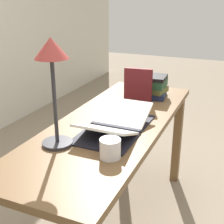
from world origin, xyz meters
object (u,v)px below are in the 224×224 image
object	(u,v)px
reading_lamp	(52,65)
coffee_mug	(110,148)
book_stack_tall	(147,86)
book_standing_upright	(138,85)
open_book	(115,124)

from	to	relation	value
reading_lamp	coffee_mug	size ratio (longest dim) A/B	4.28
book_stack_tall	reading_lamp	size ratio (longest dim) A/B	0.56
reading_lamp	book_standing_upright	bearing A→B (deg)	-11.04
open_book	coffee_mug	xyz separation A→B (m)	(-0.28, -0.10, 0.02)
book_stack_tall	coffee_mug	xyz separation A→B (m)	(-0.90, -0.12, -0.03)
book_stack_tall	book_standing_upright	xyz separation A→B (m)	(-0.14, 0.02, 0.04)
book_stack_tall	reading_lamp	xyz separation A→B (m)	(-0.89, 0.16, 0.31)
book_standing_upright	reading_lamp	size ratio (longest dim) A/B	0.45
open_book	reading_lamp	xyz separation A→B (m)	(-0.27, 0.18, 0.36)
open_book	book_stack_tall	distance (m)	0.62
reading_lamp	coffee_mug	distance (m)	0.44
book_stack_tall	coffee_mug	distance (m)	0.91
book_stack_tall	coffee_mug	world-z (taller)	book_stack_tall
book_stack_tall	reading_lamp	bearing A→B (deg)	169.53
coffee_mug	book_standing_upright	bearing A→B (deg)	10.06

